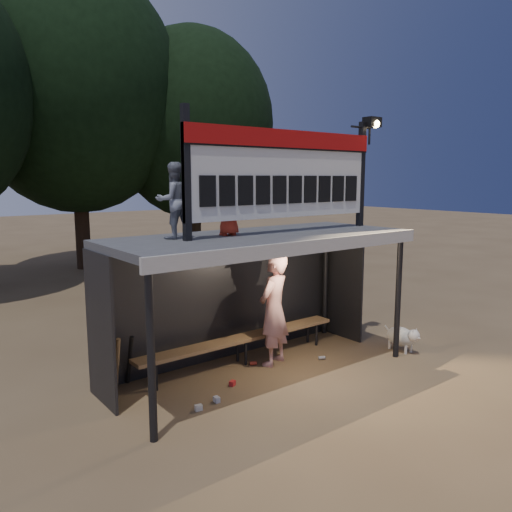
# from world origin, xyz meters

# --- Properties ---
(ground) EXTENTS (80.00, 80.00, 0.00)m
(ground) POSITION_xyz_m (0.00, 0.00, 0.00)
(ground) COLOR brown
(ground) RESTS_ON ground
(player) EXTENTS (0.83, 0.70, 1.95)m
(player) POSITION_xyz_m (0.43, 0.19, 0.98)
(player) COLOR silver
(player) RESTS_ON ground
(child_a) EXTENTS (0.56, 0.45, 1.12)m
(child_a) POSITION_xyz_m (-1.38, 0.34, 2.88)
(child_a) COLOR gray
(child_a) RESTS_ON dugout_shelter
(child_b) EXTENTS (0.45, 0.32, 0.86)m
(child_b) POSITION_xyz_m (-0.51, 0.19, 2.75)
(child_b) COLOR #AC2B1A
(child_b) RESTS_ON dugout_shelter
(dugout_shelter) EXTENTS (5.10, 2.08, 2.32)m
(dugout_shelter) POSITION_xyz_m (0.00, 0.24, 1.85)
(dugout_shelter) COLOR #414244
(dugout_shelter) RESTS_ON ground
(scoreboard_assembly) EXTENTS (4.10, 0.27, 1.99)m
(scoreboard_assembly) POSITION_xyz_m (0.56, -0.01, 3.32)
(scoreboard_assembly) COLOR black
(scoreboard_assembly) RESTS_ON dugout_shelter
(bench) EXTENTS (4.00, 0.35, 0.48)m
(bench) POSITION_xyz_m (0.00, 0.55, 0.43)
(bench) COLOR olive
(bench) RESTS_ON ground
(tree_mid) EXTENTS (7.22, 7.22, 10.36)m
(tree_mid) POSITION_xyz_m (1.00, 11.50, 6.17)
(tree_mid) COLOR black
(tree_mid) RESTS_ON ground
(tree_right) EXTENTS (6.08, 6.08, 8.72)m
(tree_right) POSITION_xyz_m (5.00, 10.50, 5.19)
(tree_right) COLOR black
(tree_right) RESTS_ON ground
(dog) EXTENTS (0.36, 0.81, 0.49)m
(dog) POSITION_xyz_m (2.74, -0.79, 0.28)
(dog) COLOR beige
(dog) RESTS_ON ground
(bats) EXTENTS (0.47, 0.33, 0.84)m
(bats) POSITION_xyz_m (-2.15, 0.82, 0.43)
(bats) COLOR #9E714A
(bats) RESTS_ON ground
(litter) EXTENTS (2.89, 0.98, 0.08)m
(litter) POSITION_xyz_m (-0.45, -0.21, 0.04)
(litter) COLOR red
(litter) RESTS_ON ground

